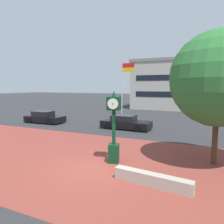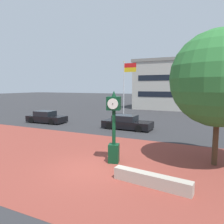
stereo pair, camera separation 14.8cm
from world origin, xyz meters
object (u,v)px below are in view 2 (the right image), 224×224
(street_clock, at_px, (114,126))
(car_street_mid, at_px, (127,123))
(flagpole_primary, at_px, (126,82))
(civic_building, at_px, (203,85))
(car_street_near, at_px, (46,117))

(street_clock, xyz_separation_m, car_street_mid, (-2.55, 8.47, -1.36))
(flagpole_primary, height_order, civic_building, civic_building)
(street_clock, relative_size, flagpole_primary, 0.52)
(street_clock, distance_m, civic_building, 31.01)
(car_street_near, relative_size, civic_building, 0.20)
(car_street_near, relative_size, car_street_mid, 0.94)
(street_clock, height_order, car_street_near, street_clock)
(street_clock, xyz_separation_m, car_street_near, (-11.74, 7.97, -1.36))
(car_street_near, xyz_separation_m, civic_building, (14.72, 22.81, 3.68))
(flagpole_primary, bearing_deg, civic_building, 57.73)
(car_street_near, xyz_separation_m, car_street_mid, (9.19, 0.51, 0.00))
(street_clock, relative_size, car_street_near, 0.86)
(car_street_near, distance_m, civic_building, 27.40)
(car_street_near, height_order, flagpole_primary, flagpole_primary)
(street_clock, distance_m, car_street_near, 14.25)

